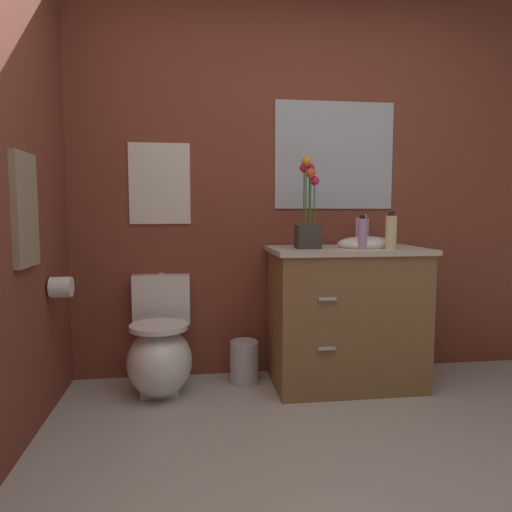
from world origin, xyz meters
The scene contains 12 objects.
wall_back centered at (0.20, 1.80, 1.25)m, with size 4.27×0.05×2.50m, color brown.
toilet centered at (-0.80, 1.50, 0.24)m, with size 0.38×0.59×0.69m.
vanity_cabinet centered at (0.34, 1.48, 0.44)m, with size 0.94×0.56×1.04m.
flower_vase centered at (0.09, 1.45, 1.03)m, with size 0.14×0.14×0.54m.
soap_bottle centered at (0.40, 1.37, 0.95)m, with size 0.05×0.05×0.20m.
lotion_bottle centered at (0.55, 1.31, 0.96)m, with size 0.06×0.06×0.22m.
hand_wash_bottle centered at (0.49, 1.60, 0.95)m, with size 0.06×0.06×0.20m.
trash_bin centered at (-0.29, 1.58, 0.14)m, with size 0.18×0.18×0.27m.
wall_poster centered at (-0.80, 1.77, 1.26)m, with size 0.38×0.01×0.51m, color silver.
wall_mirror centered at (0.34, 1.77, 1.45)m, with size 0.80×0.01×0.70m, color #B2BCC6.
hanging_towel centered at (-1.36, 0.96, 1.09)m, with size 0.03×0.28×0.52m, color gray.
toilet_paper_roll centered at (-1.30, 1.31, 0.68)m, with size 0.11×0.11×0.11m, color white.
Camera 1 is at (-0.61, -1.35, 1.09)m, focal length 33.63 mm.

